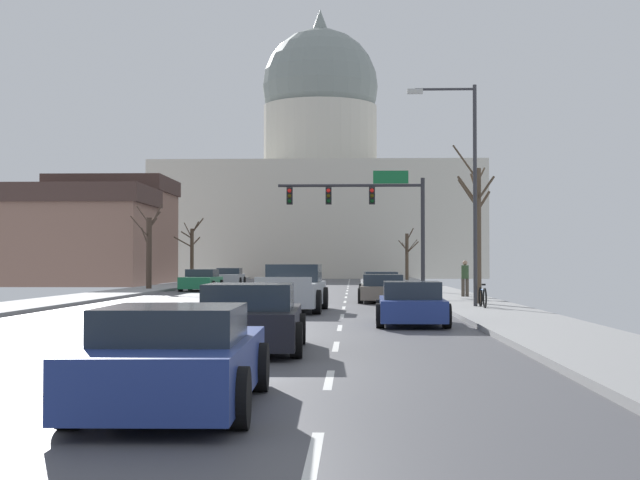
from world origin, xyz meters
TOP-DOWN VIEW (x-y plane):
  - ground at (0.00, -0.00)m, footprint 20.00×180.00m
  - signal_gantry at (4.74, 16.93)m, footprint 7.91×0.41m
  - street_lamp_right at (7.87, 0.51)m, footprint 2.48×0.24m
  - capitol_building at (0.00, 74.34)m, footprint 35.96×23.22m
  - sedan_near_00 at (5.18, 12.31)m, footprint 2.07×4.69m
  - sedan_near_01 at (5.11, 6.71)m, footprint 2.15×4.36m
  - pickup_truck_near_02 at (1.74, -0.50)m, footprint 2.42×5.58m
  - sedan_near_03 at (5.43, -7.30)m, footprint 2.00×4.30m
  - sedan_near_04 at (1.88, -14.71)m, footprint 2.16×4.42m
  - sedan_near_05 at (1.79, -21.57)m, footprint 2.02×4.42m
  - sedan_oncoming_00 at (-5.20, 21.93)m, footprint 2.22×4.36m
  - sedan_oncoming_01 at (-5.17, 34.00)m, footprint 2.14×4.68m
  - sedan_oncoming_02 at (-1.98, 44.87)m, footprint 2.00×4.69m
  - flank_building_00 at (-16.15, 43.31)m, footprint 9.56×8.93m
  - flank_building_01 at (-17.84, 33.82)m, footprint 13.79×8.59m
  - bare_tree_00 at (8.72, 49.80)m, footprint 1.80×2.60m
  - bare_tree_01 at (-9.01, 40.05)m, footprint 2.44×1.05m
  - bare_tree_02 at (8.57, 2.75)m, footprint 1.55×2.28m
  - bare_tree_03 at (-8.32, 21.84)m, footprint 1.53×2.52m
  - pedestrian_00 at (8.97, 9.76)m, footprint 0.35×0.34m
  - bicycle_parked at (8.35, -0.19)m, footprint 0.12×1.77m

SIDE VIEW (x-z plane):
  - ground at x=0.00m, z-range -0.08..0.12m
  - bicycle_parked at x=8.35m, z-range 0.06..0.91m
  - sedan_near_03 at x=5.43m, z-range -0.04..1.14m
  - sedan_near_01 at x=5.11m, z-range -0.04..1.15m
  - sedan_oncoming_02 at x=-1.98m, z-range -0.03..1.16m
  - sedan_near_05 at x=1.79m, z-range -0.03..1.16m
  - sedan_near_00 at x=5.18m, z-range -0.03..1.22m
  - sedan_near_04 at x=1.88m, z-range -0.04..1.25m
  - sedan_oncoming_00 at x=-5.20m, z-range -0.04..1.26m
  - sedan_oncoming_01 at x=-5.17m, z-range -0.03..1.26m
  - pickup_truck_near_02 at x=1.74m, z-range -0.08..1.55m
  - pedestrian_00 at x=8.97m, z-range 0.23..1.88m
  - bare_tree_00 at x=8.72m, z-range 0.09..4.73m
  - bare_tree_03 at x=-8.32m, z-range -0.06..5.08m
  - bare_tree_01 at x=-9.01m, z-range 0.02..5.13m
  - bare_tree_02 at x=8.57m, z-range -0.03..6.03m
  - flank_building_01 at x=-17.84m, z-range 0.04..7.29m
  - flank_building_00 at x=-16.15m, z-range 0.04..8.78m
  - signal_gantry at x=4.74m, z-range 1.57..8.08m
  - street_lamp_right at x=7.87m, z-range 0.89..8.80m
  - capitol_building at x=0.00m, z-range -5.76..25.78m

